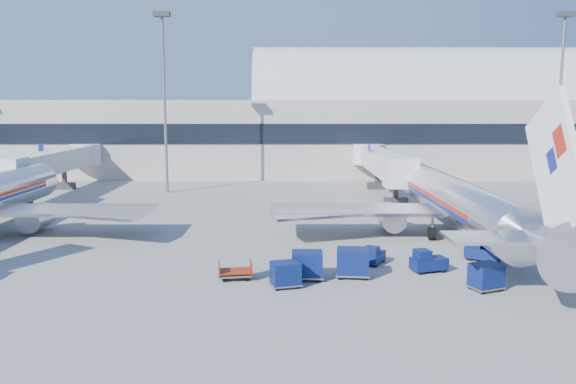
{
  "coord_description": "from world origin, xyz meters",
  "views": [
    {
      "loc": [
        -4.75,
        -41.78,
        10.88
      ],
      "look_at": [
        -4.52,
        6.0,
        3.67
      ],
      "focal_mm": 35.0,
      "sensor_mm": 36.0,
      "label": 1
    }
  ],
  "objects_px": {
    "mast_west": "(164,76)",
    "cart_train_a": "(353,262)",
    "jetbridge_near": "(380,162)",
    "cart_solo_near": "(486,276)",
    "mast_east": "(561,76)",
    "tug_lead": "(427,261)",
    "cart_train_c": "(286,274)",
    "cart_open_red": "(236,273)",
    "tug_left": "(373,255)",
    "tug_right": "(482,251)",
    "jetbridge_mid": "(57,162)",
    "cart_train_b": "(307,265)",
    "barrier_near": "(569,239)",
    "airliner_main": "(461,203)"
  },
  "relations": [
    {
      "from": "mast_west",
      "to": "tug_lead",
      "type": "relative_size",
      "value": 8.68
    },
    {
      "from": "mast_east",
      "to": "tug_right",
      "type": "relative_size",
      "value": 8.72
    },
    {
      "from": "mast_west",
      "to": "cart_solo_near",
      "type": "relative_size",
      "value": 10.13
    },
    {
      "from": "mast_east",
      "to": "cart_train_c",
      "type": "relative_size",
      "value": 10.78
    },
    {
      "from": "barrier_near",
      "to": "cart_train_b",
      "type": "relative_size",
      "value": 1.44
    },
    {
      "from": "mast_west",
      "to": "mast_east",
      "type": "bearing_deg",
      "value": 0.0
    },
    {
      "from": "barrier_near",
      "to": "tug_left",
      "type": "distance_m",
      "value": 17.49
    },
    {
      "from": "tug_left",
      "to": "cart_open_red",
      "type": "xyz_separation_m",
      "value": [
        -9.37,
        -3.47,
        -0.2
      ]
    },
    {
      "from": "cart_train_c",
      "to": "cart_solo_near",
      "type": "height_order",
      "value": "cart_solo_near"
    },
    {
      "from": "tug_left",
      "to": "cart_train_a",
      "type": "height_order",
      "value": "cart_train_a"
    },
    {
      "from": "airliner_main",
      "to": "mast_west",
      "type": "xyz_separation_m",
      "value": [
        -30.0,
        25.49,
        11.87
      ]
    },
    {
      "from": "jetbridge_mid",
      "to": "mast_west",
      "type": "distance_m",
      "value": 18.06
    },
    {
      "from": "cart_train_b",
      "to": "jetbridge_mid",
      "type": "bearing_deg",
      "value": 130.85
    },
    {
      "from": "tug_right",
      "to": "tug_lead",
      "type": "bearing_deg",
      "value": -110.95
    },
    {
      "from": "mast_east",
      "to": "cart_open_red",
      "type": "xyz_separation_m",
      "value": [
        -37.94,
        -37.08,
        -14.38
      ]
    },
    {
      "from": "mast_east",
      "to": "cart_open_red",
      "type": "bearing_deg",
      "value": -135.66
    },
    {
      "from": "mast_east",
      "to": "cart_train_a",
      "type": "height_order",
      "value": "mast_east"
    },
    {
      "from": "tug_left",
      "to": "cart_train_a",
      "type": "distance_m",
      "value": 3.62
    },
    {
      "from": "jetbridge_mid",
      "to": "tug_right",
      "type": "distance_m",
      "value": 55.23
    },
    {
      "from": "tug_left",
      "to": "cart_train_b",
      "type": "distance_m",
      "value": 5.96
    },
    {
      "from": "tug_right",
      "to": "cart_train_c",
      "type": "xyz_separation_m",
      "value": [
        -14.06,
        -5.93,
        0.14
      ]
    },
    {
      "from": "barrier_near",
      "to": "cart_solo_near",
      "type": "distance_m",
      "value": 15.6
    },
    {
      "from": "mast_west",
      "to": "cart_train_a",
      "type": "relative_size",
      "value": 9.96
    },
    {
      "from": "cart_solo_near",
      "to": "cart_train_b",
      "type": "bearing_deg",
      "value": 145.89
    },
    {
      "from": "tug_left",
      "to": "cart_train_a",
      "type": "relative_size",
      "value": 1.01
    },
    {
      "from": "jetbridge_mid",
      "to": "barrier_near",
      "type": "distance_m",
      "value": 59.9
    },
    {
      "from": "mast_east",
      "to": "cart_open_red",
      "type": "distance_m",
      "value": 54.96
    },
    {
      "from": "jetbridge_mid",
      "to": "mast_west",
      "type": "bearing_deg",
      "value": -3.21
    },
    {
      "from": "jetbridge_near",
      "to": "cart_solo_near",
      "type": "distance_m",
      "value": 40.27
    },
    {
      "from": "tug_left",
      "to": "airliner_main",
      "type": "bearing_deg",
      "value": -16.98
    },
    {
      "from": "mast_east",
      "to": "cart_train_a",
      "type": "relative_size",
      "value": 9.96
    },
    {
      "from": "jetbridge_near",
      "to": "cart_train_a",
      "type": "xyz_separation_m",
      "value": [
        -8.01,
        -37.5,
        -2.92
      ]
    },
    {
      "from": "airliner_main",
      "to": "tug_left",
      "type": "distance_m",
      "value": 12.02
    },
    {
      "from": "airliner_main",
      "to": "tug_right",
      "type": "height_order",
      "value": "airliner_main"
    },
    {
      "from": "mast_east",
      "to": "cart_solo_near",
      "type": "distance_m",
      "value": 47.51
    },
    {
      "from": "mast_east",
      "to": "jetbridge_mid",
      "type": "bearing_deg",
      "value": 179.28
    },
    {
      "from": "cart_train_a",
      "to": "cart_solo_near",
      "type": "height_order",
      "value": "cart_train_a"
    },
    {
      "from": "barrier_near",
      "to": "cart_train_a",
      "type": "relative_size",
      "value": 1.32
    },
    {
      "from": "airliner_main",
      "to": "cart_train_c",
      "type": "relative_size",
      "value": 17.77
    },
    {
      "from": "mast_east",
      "to": "tug_left",
      "type": "bearing_deg",
      "value": -130.37
    },
    {
      "from": "tug_left",
      "to": "mast_west",
      "type": "bearing_deg",
      "value": 62.13
    },
    {
      "from": "jetbridge_near",
      "to": "cart_open_red",
      "type": "bearing_deg",
      "value": -112.3
    },
    {
      "from": "tug_lead",
      "to": "cart_train_c",
      "type": "xyz_separation_m",
      "value": [
        -9.49,
        -3.22,
        0.14
      ]
    },
    {
      "from": "mast_east",
      "to": "cart_train_b",
      "type": "xyz_separation_m",
      "value": [
        -33.36,
        -37.13,
        -13.83
      ]
    },
    {
      "from": "cart_train_b",
      "to": "cart_train_c",
      "type": "relative_size",
      "value": 1.0
    },
    {
      "from": "barrier_near",
      "to": "cart_train_c",
      "type": "relative_size",
      "value": 1.43
    },
    {
      "from": "cart_train_a",
      "to": "barrier_near",
      "type": "bearing_deg",
      "value": 30.36
    },
    {
      "from": "jetbridge_near",
      "to": "cart_train_a",
      "type": "distance_m",
      "value": 38.46
    },
    {
      "from": "mast_east",
      "to": "tug_lead",
      "type": "height_order",
      "value": "mast_east"
    },
    {
      "from": "tug_left",
      "to": "tug_right",
      "type": "bearing_deg",
      "value": -54.5
    }
  ]
}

